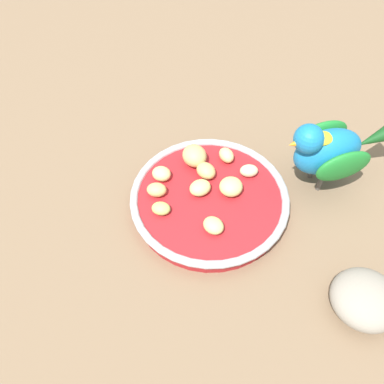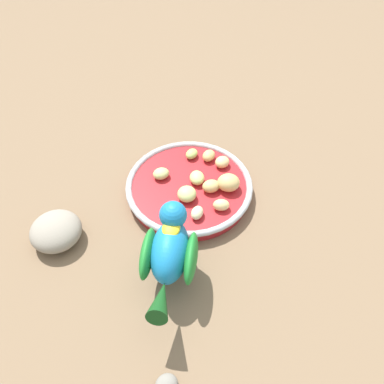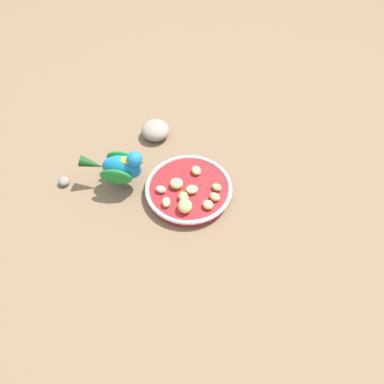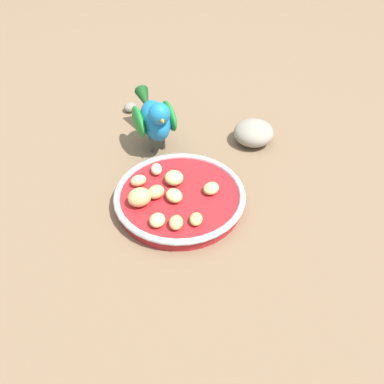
{
  "view_description": "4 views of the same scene",
  "coord_description": "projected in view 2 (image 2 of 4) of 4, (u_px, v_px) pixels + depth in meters",
  "views": [
    {
      "loc": [
        -0.36,
        -0.06,
        0.5
      ],
      "look_at": [
        -0.02,
        0.03,
        0.05
      ],
      "focal_mm": 39.38,
      "sensor_mm": 36.0,
      "label": 1
    },
    {
      "loc": [
        0.32,
        -0.38,
        0.58
      ],
      "look_at": [
        0.03,
        -0.02,
        0.05
      ],
      "focal_mm": 38.81,
      "sensor_mm": 36.0,
      "label": 2
    },
    {
      "loc": [
        0.42,
        0.37,
        0.72
      ],
      "look_at": [
        0.02,
        0.04,
        0.05
      ],
      "focal_mm": 31.95,
      "sensor_mm": 36.0,
      "label": 3
    },
    {
      "loc": [
        -0.14,
        0.49,
        0.48
      ],
      "look_at": [
        -0.03,
        0.02,
        0.05
      ],
      "focal_mm": 36.82,
      "sensor_mm": 36.0,
      "label": 4
    }
  ],
  "objects": [
    {
      "name": "apple_piece_4",
      "position": [
        192.0,
        154.0,
        0.79
      ],
      "size": [
        0.02,
        0.03,
        0.02
      ],
      "primitive_type": "ellipsoid",
      "rotation": [
        0.0,
        0.0,
        1.65
      ],
      "color": "#B2CC66",
      "rests_on": "feeding_bowl"
    },
    {
      "name": "rock_large",
      "position": [
        56.0,
        231.0,
        0.68
      ],
      "size": [
        0.1,
        0.1,
        0.05
      ],
      "primitive_type": "ellipsoid",
      "rotation": [
        0.0,
        0.0,
        1.39
      ],
      "color": "gray",
      "rests_on": "ground_plane"
    },
    {
      "name": "ground_plane",
      "position": [
        187.0,
        196.0,
        0.76
      ],
      "size": [
        4.0,
        4.0,
        0.0
      ],
      "primitive_type": "plane",
      "color": "#7A6047"
    },
    {
      "name": "apple_piece_0",
      "position": [
        161.0,
        174.0,
        0.75
      ],
      "size": [
        0.04,
        0.04,
        0.02
      ],
      "primitive_type": "ellipsoid",
      "rotation": [
        0.0,
        0.0,
        1.07
      ],
      "color": "#C6D17A",
      "rests_on": "feeding_bowl"
    },
    {
      "name": "apple_piece_6",
      "position": [
        222.0,
        162.0,
        0.77
      ],
      "size": [
        0.03,
        0.03,
        0.02
      ],
      "primitive_type": "ellipsoid",
      "rotation": [
        0.0,
        0.0,
        4.59
      ],
      "color": "#E5C67F",
      "rests_on": "feeding_bowl"
    },
    {
      "name": "apple_piece_3",
      "position": [
        228.0,
        183.0,
        0.73
      ],
      "size": [
        0.05,
        0.05,
        0.03
      ],
      "primitive_type": "ellipsoid",
      "rotation": [
        0.0,
        0.0,
        0.72
      ],
      "color": "tan",
      "rests_on": "feeding_bowl"
    },
    {
      "name": "apple_piece_7",
      "position": [
        197.0,
        213.0,
        0.69
      ],
      "size": [
        0.03,
        0.03,
        0.02
      ],
      "primitive_type": "ellipsoid",
      "rotation": [
        0.0,
        0.0,
        5.04
      ],
      "color": "beige",
      "rests_on": "feeding_bowl"
    },
    {
      "name": "feeding_bowl",
      "position": [
        190.0,
        188.0,
        0.75
      ],
      "size": [
        0.23,
        0.23,
        0.03
      ],
      "color": "#AD1E23",
      "rests_on": "ground_plane"
    },
    {
      "name": "apple_piece_9",
      "position": [
        211.0,
        186.0,
        0.73
      ],
      "size": [
        0.04,
        0.04,
        0.02
      ],
      "primitive_type": "ellipsoid",
      "rotation": [
        0.0,
        0.0,
        4.12
      ],
      "color": "tan",
      "rests_on": "feeding_bowl"
    },
    {
      "name": "apple_piece_8",
      "position": [
        220.0,
        206.0,
        0.7
      ],
      "size": [
        0.04,
        0.03,
        0.02
      ],
      "primitive_type": "ellipsoid",
      "rotation": [
        0.0,
        0.0,
        3.85
      ],
      "color": "#E5C67F",
      "rests_on": "feeding_bowl"
    },
    {
      "name": "apple_piece_5",
      "position": [
        209.0,
        156.0,
        0.78
      ],
      "size": [
        0.03,
        0.03,
        0.02
      ],
      "primitive_type": "ellipsoid",
      "rotation": [
        0.0,
        0.0,
        1.72
      ],
      "color": "tan",
      "rests_on": "feeding_bowl"
    },
    {
      "name": "apple_piece_2",
      "position": [
        197.0,
        178.0,
        0.75
      ],
      "size": [
        0.04,
        0.04,
        0.02
      ],
      "primitive_type": "ellipsoid",
      "rotation": [
        0.0,
        0.0,
        5.5
      ],
      "color": "#C6D17A",
      "rests_on": "feeding_bowl"
    },
    {
      "name": "apple_piece_1",
      "position": [
        187.0,
        194.0,
        0.72
      ],
      "size": [
        0.05,
        0.05,
        0.02
      ],
      "primitive_type": "ellipsoid",
      "rotation": [
        0.0,
        0.0,
        2.2
      ],
      "color": "#C6D17A",
      "rests_on": "feeding_bowl"
    },
    {
      "name": "parrot",
      "position": [
        170.0,
        252.0,
        0.59
      ],
      "size": [
        0.13,
        0.16,
        0.13
      ],
      "rotation": [
        0.0,
        0.0,
        2.14
      ],
      "color": "#59544C",
      "rests_on": "ground_plane"
    }
  ]
}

